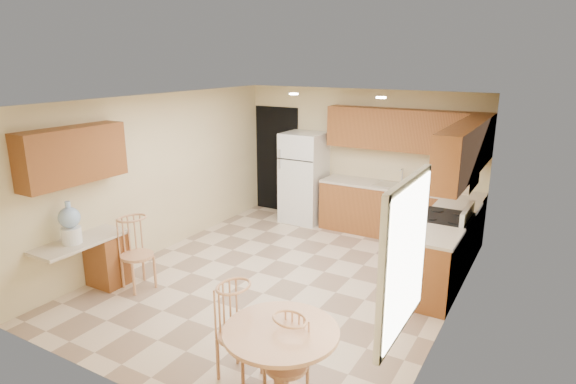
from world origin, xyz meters
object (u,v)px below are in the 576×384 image
Objects in this scene: stove at (443,246)px; chair_table_a at (233,328)px; refrigerator at (304,178)px; dining_table at (281,356)px; chair_desk at (131,249)px; chair_table_b at (281,360)px; water_crock at (70,224)px.

stove is 3.54m from chair_table_a.
refrigerator reaches higher than dining_table.
chair_table_a is 0.97× the size of chair_desk.
stove is 4.27m from chair_desk.
chair_table_a is 0.62m from chair_table_b.
chair_table_a is (-0.55, 0.04, 0.09)m from dining_table.
chair_table_b is 3.41m from water_crock.
chair_table_a is at bearing -109.54° from stove.
chair_table_b is (-0.58, -3.46, 0.05)m from stove.
stove is 1.14× the size of chair_table_a.
chair_table_a is at bearing 175.40° from dining_table.
chair_table_b is 0.87× the size of chair_desk.
dining_table is 1.03× the size of chair_desk.
refrigerator is at bearing 115.98° from dining_table.
chair_table_b is (0.60, -0.13, -0.06)m from chair_table_a.
stove is 1.99× the size of water_crock.
water_crock is at bearing -25.82° from chair_desk.
refrigerator is 1.72× the size of chair_desk.
chair_table_b is 3.06m from chair_desk.
refrigerator is 4.87m from chair_table_a.
stove is at bearing 37.34° from water_crock.
water_crock is (-1.05, -4.21, 0.17)m from refrigerator.
refrigerator is 1.99× the size of chair_table_b.
chair_desk is 1.80× the size of water_crock.
dining_table is 3.36m from water_crock.
refrigerator is at bearing 157.01° from stove.
stove is at bearing -22.99° from refrigerator.
stove is at bearing 140.48° from chair_desk.
refrigerator is at bearing -174.19° from chair_desk.
chair_table_a is 2.80m from water_crock.
refrigerator is at bearing -48.51° from chair_table_b.
water_crock reaches higher than stove.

